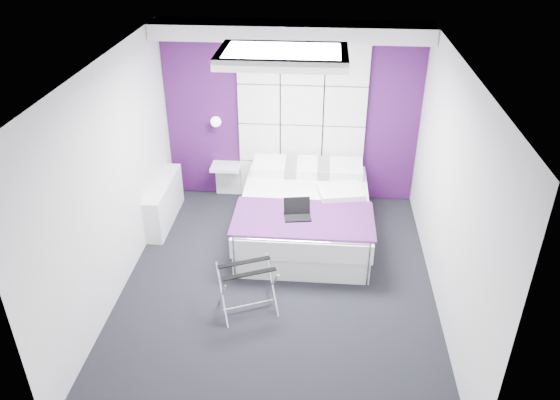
% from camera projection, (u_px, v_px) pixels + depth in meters
% --- Properties ---
extents(floor, '(4.40, 4.40, 0.00)m').
position_uv_depth(floor, '(278.00, 285.00, 6.42)').
color(floor, black).
rests_on(floor, ground).
extents(ceiling, '(4.40, 4.40, 0.00)m').
position_uv_depth(ceiling, '(278.00, 66.00, 5.14)').
color(ceiling, white).
rests_on(ceiling, wall_back).
extents(wall_back, '(3.60, 0.00, 3.60)m').
position_uv_depth(wall_back, '(291.00, 114.00, 7.68)').
color(wall_back, silver).
rests_on(wall_back, floor).
extents(wall_left, '(0.00, 4.40, 4.40)m').
position_uv_depth(wall_left, '(113.00, 181.00, 5.91)').
color(wall_left, silver).
rests_on(wall_left, floor).
extents(wall_right, '(0.00, 4.40, 4.40)m').
position_uv_depth(wall_right, '(451.00, 195.00, 5.65)').
color(wall_right, silver).
rests_on(wall_right, floor).
extents(accent_wall, '(3.58, 0.02, 2.58)m').
position_uv_depth(accent_wall, '(291.00, 114.00, 7.68)').
color(accent_wall, '#3F114A').
rests_on(accent_wall, wall_back).
extents(soffit, '(3.58, 0.50, 0.20)m').
position_uv_depth(soffit, '(291.00, 31.00, 6.87)').
color(soffit, white).
rests_on(soffit, wall_back).
extents(headboard, '(1.80, 0.08, 2.30)m').
position_uv_depth(headboard, '(302.00, 124.00, 7.69)').
color(headboard, silver).
rests_on(headboard, wall_back).
extents(skylight, '(1.36, 0.86, 0.12)m').
position_uv_depth(skylight, '(283.00, 55.00, 5.68)').
color(skylight, white).
rests_on(skylight, ceiling).
extents(wall_lamp, '(0.15, 0.15, 0.15)m').
position_uv_depth(wall_lamp, '(216.00, 121.00, 7.68)').
color(wall_lamp, white).
rests_on(wall_lamp, wall_back).
extents(radiator, '(0.22, 1.20, 0.60)m').
position_uv_depth(radiator, '(164.00, 202.00, 7.52)').
color(radiator, white).
rests_on(radiator, floor).
extents(bed, '(1.72, 2.07, 0.73)m').
position_uv_depth(bed, '(305.00, 215.00, 7.21)').
color(bed, white).
rests_on(bed, floor).
extents(nightstand, '(0.43, 0.33, 0.05)m').
position_uv_depth(nightstand, '(226.00, 167.00, 7.98)').
color(nightstand, white).
rests_on(nightstand, wall_back).
extents(luggage_rack, '(0.58, 0.43, 0.57)m').
position_uv_depth(luggage_rack, '(247.00, 289.00, 5.91)').
color(luggage_rack, silver).
rests_on(luggage_rack, floor).
extents(laptop, '(0.32, 0.23, 0.23)m').
position_uv_depth(laptop, '(298.00, 212.00, 6.63)').
color(laptop, black).
rests_on(laptop, bed).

